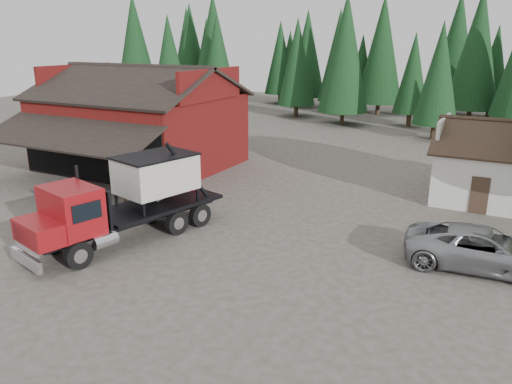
% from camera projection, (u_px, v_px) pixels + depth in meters
% --- Properties ---
extents(ground, '(120.00, 120.00, 0.00)m').
position_uv_depth(ground, '(187.00, 239.00, 23.01)').
color(ground, '#494139').
rests_on(ground, ground).
extents(red_barn, '(12.80, 13.63, 7.18)m').
position_uv_depth(red_barn, '(140.00, 129.00, 35.50)').
color(red_barn, maroon).
rests_on(red_barn, ground).
extents(conifer_backdrop, '(76.00, 16.00, 16.00)m').
position_uv_depth(conifer_backdrop, '(396.00, 117.00, 58.48)').
color(conifer_backdrop, black).
rests_on(conifer_backdrop, ground).
extents(near_pine_a, '(4.40, 4.40, 11.40)m').
position_uv_depth(near_pine_a, '(169.00, 62.00, 54.61)').
color(near_pine_a, '#382619').
rests_on(near_pine_a, ground).
extents(near_pine_b, '(3.96, 3.96, 10.40)m').
position_uv_depth(near_pine_b, '(439.00, 73.00, 43.92)').
color(near_pine_b, '#382619').
rests_on(near_pine_b, ground).
extents(near_pine_d, '(5.28, 5.28, 13.40)m').
position_uv_depth(near_pine_d, '(345.00, 53.00, 51.33)').
color(near_pine_d, '#382619').
rests_on(near_pine_d, ground).
extents(feed_truck, '(4.82, 9.80, 4.28)m').
position_uv_depth(feed_truck, '(128.00, 198.00, 22.37)').
color(feed_truck, black).
rests_on(feed_truck, ground).
extents(silver_car, '(6.22, 3.30, 1.67)m').
position_uv_depth(silver_car, '(483.00, 249.00, 19.83)').
color(silver_car, '#95979C').
rests_on(silver_car, ground).
extents(equip_box, '(1.19, 1.30, 0.60)m').
position_uv_depth(equip_box, '(109.00, 216.00, 25.02)').
color(equip_box, maroon).
rests_on(equip_box, ground).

